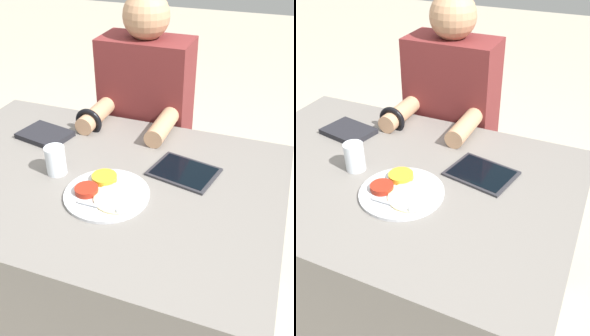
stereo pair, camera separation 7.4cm
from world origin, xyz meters
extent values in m
plane|color=#B2A893|center=(0.00, 0.00, 0.00)|extent=(12.00, 12.00, 0.00)
cube|color=slate|center=(0.00, 0.00, 0.36)|extent=(1.21, 0.83, 0.72)
cylinder|color=#B7BABF|center=(0.09, -0.08, 0.73)|extent=(0.26, 0.26, 0.01)
cylinder|color=gold|center=(0.05, -0.02, 0.74)|extent=(0.08, 0.08, 0.02)
cylinder|color=maroon|center=(0.03, -0.10, 0.74)|extent=(0.07, 0.07, 0.02)
cylinder|color=beige|center=(0.13, -0.10, 0.74)|extent=(0.15, 0.15, 0.01)
cylinder|color=#B7BABF|center=(0.09, -0.15, 0.74)|extent=(0.13, 0.01, 0.01)
sphere|color=#B7BABF|center=(0.16, -0.15, 0.74)|extent=(0.02, 0.02, 0.02)
cube|color=silver|center=(-0.29, 0.17, 0.73)|extent=(0.20, 0.17, 0.01)
cube|color=black|center=(-0.29, 0.17, 0.73)|extent=(0.21, 0.17, 0.02)
cube|color=#28282D|center=(0.27, 0.11, 0.73)|extent=(0.24, 0.20, 0.01)
cube|color=black|center=(0.27, 0.11, 0.73)|extent=(0.21, 0.18, 0.00)
cube|color=black|center=(-0.01, 0.54, 0.22)|extent=(0.33, 0.22, 0.44)
cube|color=maroon|center=(-0.01, 0.54, 0.73)|extent=(0.37, 0.20, 0.58)
sphere|color=tan|center=(-0.01, 0.54, 1.11)|extent=(0.18, 0.18, 0.18)
cylinder|color=tan|center=(-0.15, 0.34, 0.76)|extent=(0.07, 0.23, 0.07)
cylinder|color=tan|center=(0.12, 0.34, 0.76)|extent=(0.07, 0.23, 0.07)
torus|color=black|center=(-0.15, 0.27, 0.76)|extent=(0.11, 0.02, 0.11)
cylinder|color=silver|center=(-0.12, -0.03, 0.77)|extent=(0.07, 0.07, 0.10)
camera|label=1|loc=(0.52, -0.92, 1.45)|focal=42.00mm
camera|label=2|loc=(0.59, -0.90, 1.45)|focal=42.00mm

